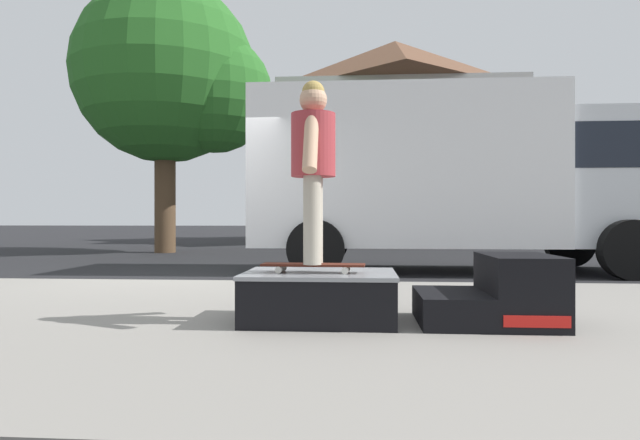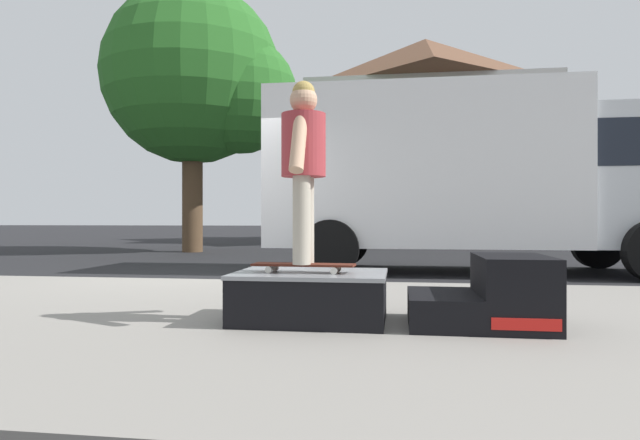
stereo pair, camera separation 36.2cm
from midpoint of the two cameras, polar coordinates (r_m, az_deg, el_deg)
name	(u,v)px [view 1 (the left image)]	position (r m, az deg, el deg)	size (l,w,h in m)	color
ground_plane	(180,284)	(7.86, -15.81, -6.52)	(140.00, 140.00, 0.00)	black
sidewalk_slab	(60,320)	(5.17, -27.45, -9.32)	(50.00, 5.00, 0.12)	gray
skate_box	(320,295)	(4.21, -2.50, -7.85)	(1.16, 0.83, 0.38)	black
kicker_ramp	(498,295)	(4.27, 15.86, -7.59)	(1.01, 0.83, 0.52)	black
skateboard	(313,265)	(4.13, -3.23, -4.77)	(0.79, 0.24, 0.07)	#4C1E14
skater_kid	(313,156)	(4.14, -3.23, 6.72)	(0.34, 0.71, 1.39)	#B7AD99
box_truck	(457,173)	(9.69, 13.19, 4.79)	(6.91, 2.63, 3.05)	white
street_tree_main	(175,78)	(15.78, -15.59, 14.17)	(5.38, 4.89, 7.35)	brown
house_behind	(395,140)	(23.13, 7.45, 8.36)	(9.54, 8.22, 8.40)	silver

